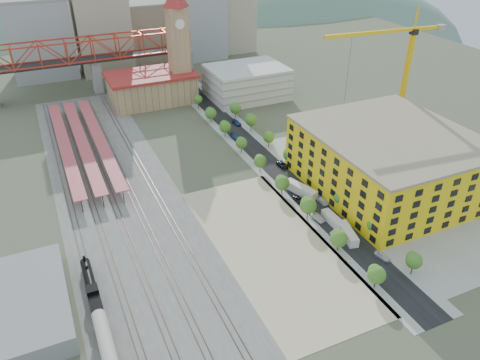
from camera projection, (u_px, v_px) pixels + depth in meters
name	position (u px, v px, depth m)	size (l,w,h in m)	color
ground	(237.00, 186.00, 148.82)	(400.00, 400.00, 0.00)	#474C38
ballast_strip	(113.00, 184.00, 149.71)	(36.00, 165.00, 0.06)	#605E59
dirt_lot	(273.00, 246.00, 122.78)	(28.00, 67.00, 0.06)	tan
street_asphalt	(261.00, 156.00, 166.21)	(12.00, 170.00, 0.06)	black
sidewalk_west	(247.00, 159.00, 164.26)	(3.00, 170.00, 0.04)	gray
sidewalk_east	(275.00, 153.00, 168.16)	(3.00, 170.00, 0.04)	gray
construction_pad	(392.00, 185.00, 149.15)	(50.00, 90.00, 0.06)	gray
rail_tracks	(107.00, 185.00, 149.01)	(26.56, 160.00, 0.18)	#382B23
platform_canopies	(82.00, 141.00, 167.39)	(16.00, 80.00, 4.12)	#B74649
station_hall	(152.00, 87.00, 207.70)	(38.00, 24.00, 13.10)	tan
clock_tower	(178.00, 35.00, 199.44)	(12.00, 12.00, 52.00)	tan
parking_garage	(247.00, 82.00, 212.70)	(34.00, 26.00, 14.00)	silver
truss_bridge	(93.00, 52.00, 212.32)	(94.00, 9.60, 25.60)	gray
construction_building	(389.00, 161.00, 143.27)	(44.60, 50.60, 18.80)	#EFB114
warehouse	(15.00, 308.00, 100.69)	(22.00, 32.00, 5.00)	gray
street_trees	(274.00, 168.00, 158.41)	(15.40, 124.40, 8.00)	#326E21
skyline	(142.00, 20.00, 250.97)	(133.00, 46.00, 60.00)	#9EA0A3
distant_hills	(163.00, 110.00, 408.88)	(647.00, 264.00, 227.00)	#4C6B59
locomotive	(91.00, 286.00, 107.44)	(2.62, 20.22, 5.05)	black
coach	(107.00, 348.00, 91.37)	(2.90, 16.85, 5.29)	#25331C
tower_crane	(401.00, 64.00, 159.99)	(45.28, 6.11, 48.42)	yellow
site_trailer_a	(348.00, 234.00, 125.17)	(2.48, 9.41, 2.57)	silver
site_trailer_b	(333.00, 220.00, 130.52)	(2.37, 9.00, 2.46)	silver
site_trailer_c	(302.00, 190.00, 143.67)	(2.72, 10.35, 2.83)	silver
site_trailer_d	(298.00, 187.00, 145.45)	(2.38, 9.06, 2.48)	silver
car_0	(336.00, 236.00, 125.28)	(1.59, 3.95, 1.35)	white
car_1	(317.00, 218.00, 132.39)	(1.66, 4.75, 1.57)	#98999D
car_2	(299.00, 200.00, 140.46)	(2.15, 4.67, 1.30)	black
car_3	(234.00, 137.00, 178.05)	(2.04, 5.02, 1.46)	navy
car_4	(383.00, 256.00, 118.15)	(1.76, 4.36, 1.49)	silver
car_5	(322.00, 201.00, 139.78)	(1.64, 4.70, 1.55)	#949499
car_6	(282.00, 165.00, 159.02)	(2.43, 5.26, 1.46)	black
car_7	(237.00, 123.00, 189.02)	(2.19, 5.40, 1.57)	navy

